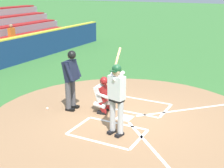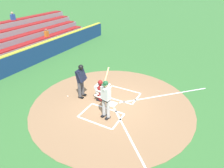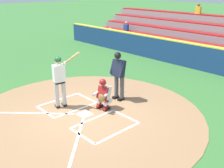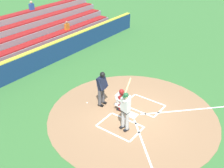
# 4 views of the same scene
# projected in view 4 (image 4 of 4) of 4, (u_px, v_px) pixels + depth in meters

# --- Properties ---
(ground_plane) EXTENTS (120.00, 120.00, 0.00)m
(ground_plane) POSITION_uv_depth(u_px,v_px,m) (133.00, 115.00, 12.83)
(ground_plane) COLOR #387033
(dirt_circle) EXTENTS (8.00, 8.00, 0.01)m
(dirt_circle) POSITION_uv_depth(u_px,v_px,m) (133.00, 115.00, 12.83)
(dirt_circle) COLOR #99704C
(dirt_circle) RESTS_ON ground
(home_plate_and_chalk) EXTENTS (7.93, 4.91, 0.01)m
(home_plate_and_chalk) POSITION_uv_depth(u_px,v_px,m) (149.00, 122.00, 12.37)
(home_plate_and_chalk) COLOR white
(home_plate_and_chalk) RESTS_ON dirt_circle
(batter) EXTENTS (1.04, 0.56, 2.13)m
(batter) POSITION_uv_depth(u_px,v_px,m) (125.00, 108.00, 11.43)
(batter) COLOR #BCBCBC
(batter) RESTS_ON ground
(catcher) EXTENTS (0.63, 0.61, 1.13)m
(catcher) POSITION_uv_depth(u_px,v_px,m) (121.00, 99.00, 13.00)
(catcher) COLOR black
(catcher) RESTS_ON ground
(plate_umpire) EXTENTS (0.60, 0.44, 1.86)m
(plate_umpire) POSITION_uv_depth(u_px,v_px,m) (102.00, 86.00, 13.08)
(plate_umpire) COLOR #4C4C51
(plate_umpire) RESTS_ON ground
(baseball) EXTENTS (0.07, 0.07, 0.07)m
(baseball) POSITION_uv_depth(u_px,v_px,m) (87.00, 103.00, 13.70)
(baseball) COLOR white
(baseball) RESTS_ON ground
(backstop_wall) EXTENTS (22.00, 0.36, 1.31)m
(backstop_wall) POSITION_uv_depth(u_px,v_px,m) (29.00, 63.00, 16.36)
(backstop_wall) COLOR navy
(backstop_wall) RESTS_ON ground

